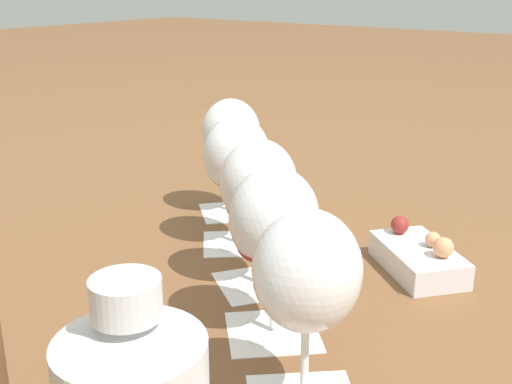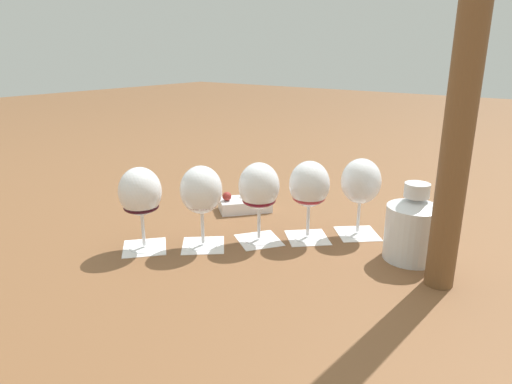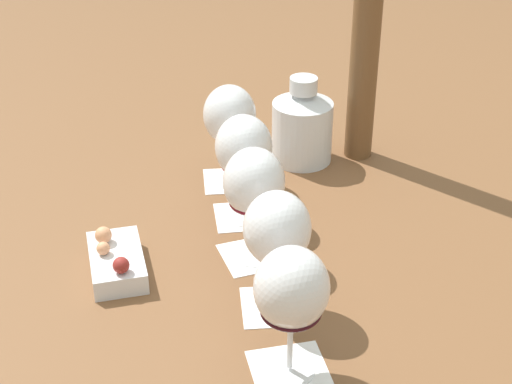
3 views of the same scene
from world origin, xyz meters
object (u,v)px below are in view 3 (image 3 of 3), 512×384
Objects in this scene: ceramic_vase at (302,125)px; snack_dish at (116,261)px; wine_glass_0 at (230,119)px; wine_glass_3 at (277,233)px; wine_glass_2 at (253,187)px; wine_glass_1 at (244,151)px; wine_glass_4 at (291,293)px.

snack_dish is (-0.03, -0.49, -0.05)m from ceramic_vase.
wine_glass_0 is 0.38m from wine_glass_3.
wine_glass_2 is 0.24m from snack_dish.
wine_glass_0 reaches higher than snack_dish.
ceramic_vase is 0.49m from snack_dish.
wine_glass_0 is 1.17× the size of snack_dish.
wine_glass_0 is 1.00× the size of wine_glass_3.
wine_glass_1 is at bearing 137.41° from wine_glass_3.
wine_glass_3 is 0.14m from wine_glass_4.
ceramic_vase is at bearing 68.85° from wine_glass_0.
wine_glass_2 and wine_glass_3 have the same top height.
wine_glass_3 is 1.10× the size of ceramic_vase.
wine_glass_4 is (0.28, -0.27, 0.00)m from wine_glass_1.
wine_glass_4 is (0.09, -0.10, 0.00)m from wine_glass_3.
wine_glass_2 is at bearing -44.20° from wine_glass_0.
snack_dish is (0.03, -0.33, -0.11)m from wine_glass_0.
wine_glass_1 is 0.39m from wine_glass_4.
wine_glass_0 is 0.25m from wine_glass_2.
wine_glass_0 is 1.00× the size of wine_glass_1.
ceramic_vase is (-0.23, 0.41, -0.05)m from wine_glass_3.
wine_glass_3 is at bearing -61.32° from ceramic_vase.
wine_glass_4 reaches higher than ceramic_vase.
wine_glass_4 reaches higher than snack_dish.
wine_glass_4 is (0.20, -0.18, 0.00)m from wine_glass_2.
wine_glass_0 is at bearing 136.29° from wine_glass_4.
wine_glass_1 is 0.25m from ceramic_vase.
snack_dish is at bearing -93.17° from ceramic_vase.
wine_glass_1 is 1.00× the size of wine_glass_3.
wine_glass_4 is 0.36m from snack_dish.
ceramic_vase is at bearing 98.96° from wine_glass_1.
wine_glass_1 is at bearing 75.35° from snack_dish.
wine_glass_2 is 1.00× the size of wine_glass_4.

